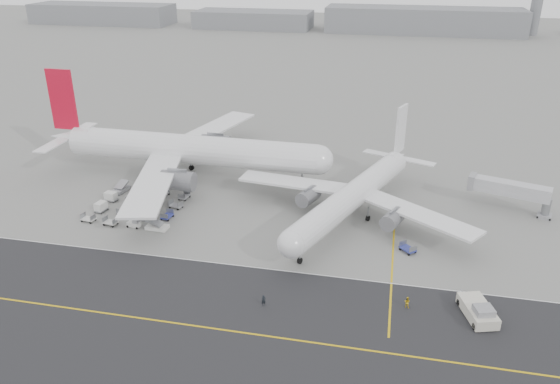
% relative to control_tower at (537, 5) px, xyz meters
% --- Properties ---
extents(ground, '(700.00, 700.00, 0.00)m').
position_rel_control_tower_xyz_m(ground, '(-100.00, -265.00, -16.25)').
color(ground, gray).
rests_on(ground, ground).
extents(taxiway, '(220.00, 59.00, 0.03)m').
position_rel_control_tower_xyz_m(taxiway, '(-94.98, -282.98, -16.24)').
color(taxiway, '#27272A').
rests_on(taxiway, ground).
extents(horizon_buildings, '(520.00, 28.00, 28.00)m').
position_rel_control_tower_xyz_m(horizon_buildings, '(-70.00, -5.00, -16.25)').
color(horizon_buildings, gray).
rests_on(horizon_buildings, ground).
extents(control_tower, '(7.00, 7.00, 31.25)m').
position_rel_control_tower_xyz_m(control_tower, '(0.00, 0.00, 0.00)').
color(control_tower, gray).
rests_on(control_tower, ground).
extents(airliner_a, '(64.89, 64.16, 22.38)m').
position_rel_control_tower_xyz_m(airliner_a, '(-115.25, -234.41, -9.82)').
color(airliner_a, white).
rests_on(airliner_a, ground).
extents(airliner_b, '(45.29, 46.16, 16.70)m').
position_rel_control_tower_xyz_m(airliner_b, '(-77.61, -246.48, -11.43)').
color(airliner_b, white).
rests_on(airliner_b, ground).
extents(pushback_tug, '(5.24, 9.25, 2.62)m').
position_rel_control_tower_xyz_m(pushback_tug, '(-58.23, -273.06, -15.18)').
color(pushback_tug, beige).
rests_on(pushback_tug, ground).
extents(jet_bridge, '(15.74, 7.25, 5.91)m').
position_rel_control_tower_xyz_m(jet_bridge, '(-48.94, -236.99, -12.13)').
color(jet_bridge, gray).
rests_on(jet_bridge, ground).
extents(gse_cluster, '(24.81, 24.17, 1.95)m').
position_rel_control_tower_xyz_m(gse_cluster, '(-118.44, -251.86, -16.25)').
color(gse_cluster, '#99999E').
rests_on(gse_cluster, ground).
extents(stray_dolly, '(3.03, 3.07, 1.64)m').
position_rel_control_tower_xyz_m(stray_dolly, '(-67.65, -257.13, -16.25)').
color(stray_dolly, silver).
rests_on(stray_dolly, ground).
extents(ground_crew_a, '(0.72, 0.61, 1.66)m').
position_rel_control_tower_xyz_m(ground_crew_a, '(-87.59, -276.57, -15.42)').
color(ground_crew_a, black).
rests_on(ground_crew_a, ground).
extents(ground_crew_b, '(1.00, 0.89, 1.70)m').
position_rel_control_tower_xyz_m(ground_crew_b, '(-67.75, -272.73, -15.40)').
color(ground_crew_b, gold).
rests_on(ground_crew_b, ground).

